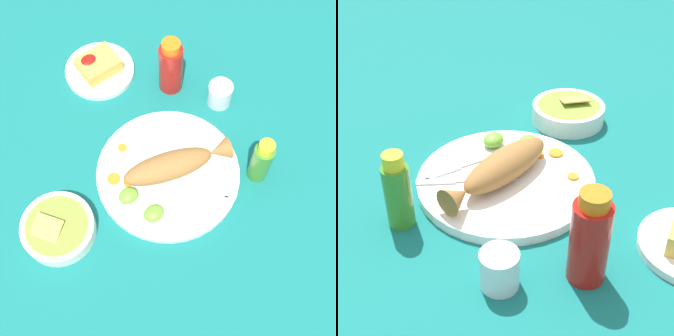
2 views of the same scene
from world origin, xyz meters
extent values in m
plane|color=#146B66|center=(0.00, 0.00, 0.00)|extent=(4.00, 4.00, 0.00)
cylinder|color=white|center=(0.00, 0.00, 0.01)|extent=(0.32, 0.32, 0.02)
ellipsoid|color=#996633|center=(0.00, 0.00, 0.05)|extent=(0.21, 0.12, 0.06)
cone|color=#996633|center=(-0.12, 0.04, 0.05)|extent=(0.06, 0.06, 0.05)
cube|color=silver|center=(-0.02, 0.03, 0.02)|extent=(0.06, 0.11, 0.00)
cube|color=silver|center=(-0.07, 0.11, 0.02)|extent=(0.05, 0.07, 0.00)
cube|color=silver|center=(0.04, 0.06, 0.02)|extent=(0.10, 0.08, 0.00)
cube|color=silver|center=(-0.04, 0.11, 0.02)|extent=(0.07, 0.06, 0.00)
cylinder|color=orange|center=(0.05, -0.11, 0.02)|extent=(0.02, 0.02, 0.00)
cylinder|color=orange|center=(0.11, -0.06, 0.02)|extent=(0.03, 0.03, 0.00)
cylinder|color=orange|center=(0.09, -0.03, 0.02)|extent=(0.02, 0.02, 0.00)
ellipsoid|color=#6BB233|center=(0.11, 0.00, 0.03)|extent=(0.04, 0.04, 0.02)
ellipsoid|color=#6BB233|center=(0.09, 0.07, 0.03)|extent=(0.04, 0.04, 0.02)
cylinder|color=#B21914|center=(-0.15, -0.20, 0.07)|extent=(0.06, 0.06, 0.13)
cylinder|color=orange|center=(-0.15, -0.20, 0.14)|extent=(0.04, 0.04, 0.02)
cylinder|color=#3D8428|center=(-0.16, 0.12, 0.06)|extent=(0.04, 0.04, 0.11)
cylinder|color=yellow|center=(-0.16, 0.12, 0.12)|extent=(0.03, 0.03, 0.02)
cylinder|color=silver|center=(-0.22, -0.09, 0.03)|extent=(0.06, 0.06, 0.06)
cylinder|color=white|center=(-0.22, -0.09, 0.01)|extent=(0.05, 0.05, 0.03)
cylinder|color=white|center=(-0.03, -0.33, 0.01)|extent=(0.17, 0.17, 0.01)
cube|color=gold|center=(-0.03, -0.33, 0.03)|extent=(0.10, 0.08, 0.04)
ellipsoid|color=#AD140F|center=(-0.01, -0.35, 0.05)|extent=(0.04, 0.03, 0.01)
cylinder|color=white|center=(0.27, -0.03, 0.02)|extent=(0.15, 0.15, 0.04)
cylinder|color=olive|center=(0.27, -0.03, 0.03)|extent=(0.13, 0.13, 0.01)
cube|color=gold|center=(0.29, -0.03, 0.04)|extent=(0.09, 0.09, 0.02)
camera|label=1|loc=(0.27, 0.36, 0.96)|focal=50.00mm
camera|label=2|loc=(-0.68, -0.31, 0.57)|focal=55.00mm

